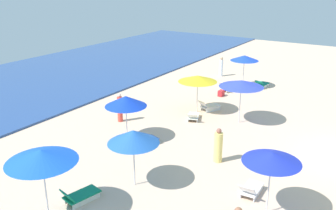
{
  "coord_description": "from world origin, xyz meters",
  "views": [
    {
      "loc": [
        -17.4,
        -1.38,
        7.95
      ],
      "look_at": [
        -1.17,
        8.99,
        1.24
      ],
      "focal_mm": 39.89,
      "sensor_mm": 36.0,
      "label": 1
    }
  ],
  "objects_px": {
    "lounge_chair_0_0": "(262,84)",
    "lounge_chair_6_0": "(145,140)",
    "lounge_chair_0_1": "(227,87)",
    "umbrella_2": "(272,157)",
    "umbrella_4": "(198,79)",
    "lounge_chair_2_0": "(251,189)",
    "lounge_chair_5_0": "(80,196)",
    "lounge_chair_4_1": "(209,106)",
    "beachgoer_2": "(218,146)",
    "cooler_box_0": "(221,93)",
    "lounge_chair_4_0": "(193,116)",
    "umbrella_0": "(244,58)",
    "beachgoer_1": "(120,108)",
    "umbrella_6": "(126,101)",
    "umbrella_1": "(241,84)",
    "beachgoer_3": "(221,67)",
    "umbrella_5": "(41,156)"
  },
  "relations": [
    {
      "from": "lounge_chair_4_0",
      "to": "lounge_chair_4_1",
      "type": "xyz_separation_m",
      "value": [
        1.93,
        -0.05,
        0.05
      ]
    },
    {
      "from": "lounge_chair_0_1",
      "to": "lounge_chair_4_1",
      "type": "distance_m",
      "value": 4.49
    },
    {
      "from": "umbrella_1",
      "to": "lounge_chair_4_1",
      "type": "height_order",
      "value": "umbrella_1"
    },
    {
      "from": "lounge_chair_0_1",
      "to": "beachgoer_1",
      "type": "xyz_separation_m",
      "value": [
        -8.79,
        2.72,
        0.52
      ]
    },
    {
      "from": "cooler_box_0",
      "to": "beachgoer_2",
      "type": "bearing_deg",
      "value": -151.97
    },
    {
      "from": "lounge_chair_0_0",
      "to": "lounge_chair_5_0",
      "type": "distance_m",
      "value": 18.1
    },
    {
      "from": "umbrella_2",
      "to": "cooler_box_0",
      "type": "xyz_separation_m",
      "value": [
        11.46,
        7.08,
        -1.97
      ]
    },
    {
      "from": "lounge_chair_0_0",
      "to": "umbrella_1",
      "type": "bearing_deg",
      "value": 106.28
    },
    {
      "from": "lounge_chair_5_0",
      "to": "umbrella_5",
      "type": "bearing_deg",
      "value": 89.22
    },
    {
      "from": "umbrella_2",
      "to": "cooler_box_0",
      "type": "relative_size",
      "value": 5.05
    },
    {
      "from": "umbrella_4",
      "to": "umbrella_0",
      "type": "bearing_deg",
      "value": -3.15
    },
    {
      "from": "umbrella_4",
      "to": "cooler_box_0",
      "type": "height_order",
      "value": "umbrella_4"
    },
    {
      "from": "lounge_chair_4_0",
      "to": "beachgoer_1",
      "type": "distance_m",
      "value": 4.25
    },
    {
      "from": "lounge_chair_0_0",
      "to": "lounge_chair_6_0",
      "type": "height_order",
      "value": "lounge_chair_6_0"
    },
    {
      "from": "umbrella_4",
      "to": "lounge_chair_5_0",
      "type": "relative_size",
      "value": 1.56
    },
    {
      "from": "umbrella_6",
      "to": "beachgoer_2",
      "type": "height_order",
      "value": "umbrella_6"
    },
    {
      "from": "umbrella_6",
      "to": "umbrella_1",
      "type": "bearing_deg",
      "value": -36.15
    },
    {
      "from": "lounge_chair_2_0",
      "to": "lounge_chair_6_0",
      "type": "xyz_separation_m",
      "value": [
        1.41,
        5.99,
        0.02
      ]
    },
    {
      "from": "beachgoer_3",
      "to": "beachgoer_2",
      "type": "bearing_deg",
      "value": 176.29
    },
    {
      "from": "umbrella_2",
      "to": "lounge_chair_6_0",
      "type": "relative_size",
      "value": 1.77
    },
    {
      "from": "beachgoer_2",
      "to": "cooler_box_0",
      "type": "xyz_separation_m",
      "value": [
        8.9,
        3.96,
        -0.53
      ]
    },
    {
      "from": "lounge_chair_0_1",
      "to": "umbrella_2",
      "type": "bearing_deg",
      "value": 127.72
    },
    {
      "from": "umbrella_4",
      "to": "lounge_chair_6_0",
      "type": "height_order",
      "value": "umbrella_4"
    },
    {
      "from": "umbrella_2",
      "to": "lounge_chair_4_1",
      "type": "xyz_separation_m",
      "value": [
        8.37,
        6.47,
        -1.9
      ]
    },
    {
      "from": "lounge_chair_4_0",
      "to": "beachgoer_3",
      "type": "xyz_separation_m",
      "value": [
        9.99,
        2.9,
        0.56
      ]
    },
    {
      "from": "lounge_chair_4_1",
      "to": "lounge_chair_6_0",
      "type": "xyz_separation_m",
      "value": [
        -6.22,
        0.39,
        -0.0
      ]
    },
    {
      "from": "cooler_box_0",
      "to": "umbrella_4",
      "type": "bearing_deg",
      "value": -174.67
    },
    {
      "from": "beachgoer_1",
      "to": "beachgoer_2",
      "type": "distance_m",
      "value": 6.99
    },
    {
      "from": "lounge_chair_2_0",
      "to": "umbrella_6",
      "type": "distance_m",
      "value": 7.53
    },
    {
      "from": "lounge_chair_0_1",
      "to": "cooler_box_0",
      "type": "distance_m",
      "value": 1.35
    },
    {
      "from": "lounge_chair_4_1",
      "to": "beachgoer_1",
      "type": "height_order",
      "value": "beachgoer_1"
    },
    {
      "from": "umbrella_5",
      "to": "lounge_chair_0_1",
      "type": "bearing_deg",
      "value": 3.02
    },
    {
      "from": "lounge_chair_0_0",
      "to": "lounge_chair_6_0",
      "type": "bearing_deg",
      "value": 90.22
    },
    {
      "from": "beachgoer_1",
      "to": "lounge_chair_4_1",
      "type": "bearing_deg",
      "value": -162.18
    },
    {
      "from": "umbrella_2",
      "to": "umbrella_4",
      "type": "xyz_separation_m",
      "value": [
        7.77,
        6.99,
        -0.06
      ]
    },
    {
      "from": "lounge_chair_5_0",
      "to": "umbrella_4",
      "type": "bearing_deg",
      "value": -72.84
    },
    {
      "from": "cooler_box_0",
      "to": "umbrella_5",
      "type": "bearing_deg",
      "value": -173.26
    },
    {
      "from": "umbrella_0",
      "to": "lounge_chair_5_0",
      "type": "relative_size",
      "value": 1.62
    },
    {
      "from": "umbrella_6",
      "to": "beachgoer_3",
      "type": "bearing_deg",
      "value": 5.58
    },
    {
      "from": "beachgoer_3",
      "to": "umbrella_6",
      "type": "bearing_deg",
      "value": 157.45
    },
    {
      "from": "umbrella_0",
      "to": "umbrella_6",
      "type": "height_order",
      "value": "umbrella_0"
    },
    {
      "from": "lounge_chair_2_0",
      "to": "lounge_chair_5_0",
      "type": "distance_m",
      "value": 6.43
    },
    {
      "from": "umbrella_4",
      "to": "lounge_chair_4_0",
      "type": "xyz_separation_m",
      "value": [
        -1.32,
        -0.48,
        -1.89
      ]
    },
    {
      "from": "umbrella_0",
      "to": "umbrella_2",
      "type": "bearing_deg",
      "value": -155.12
    },
    {
      "from": "beachgoer_2",
      "to": "umbrella_1",
      "type": "bearing_deg",
      "value": 128.95
    },
    {
      "from": "umbrella_0",
      "to": "lounge_chair_2_0",
      "type": "relative_size",
      "value": 1.77
    },
    {
      "from": "beachgoer_3",
      "to": "cooler_box_0",
      "type": "xyz_separation_m",
      "value": [
        -4.97,
        -2.33,
        -0.59
      ]
    },
    {
      "from": "umbrella_1",
      "to": "lounge_chair_4_0",
      "type": "bearing_deg",
      "value": 114.52
    },
    {
      "from": "lounge_chair_6_0",
      "to": "umbrella_4",
      "type": "bearing_deg",
      "value": -70.7
    },
    {
      "from": "lounge_chair_4_1",
      "to": "beachgoer_3",
      "type": "bearing_deg",
      "value": -44.93
    }
  ]
}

